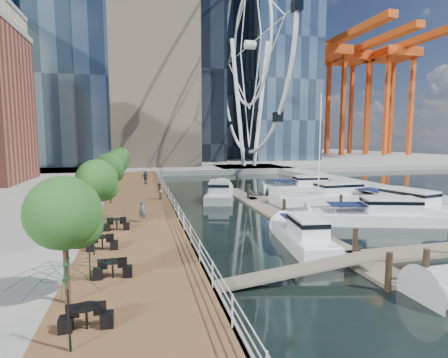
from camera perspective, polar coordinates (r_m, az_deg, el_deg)
name	(u,v)px	position (r m, az deg, el deg)	size (l,w,h in m)	color
ground	(291,253)	(21.97, 10.86, -11.72)	(520.00, 520.00, 0.00)	black
boardwalk	(138,205)	(34.52, -13.85, -4.21)	(6.00, 60.00, 1.00)	brown
seawall	(170,204)	(34.64, -8.87, -4.06)	(0.25, 60.00, 1.00)	#595954
land_far	(165,157)	(121.42, -9.55, 3.52)	(200.00, 114.00, 1.00)	gray
breakwater	(369,188)	(48.83, 22.58, -1.39)	(4.00, 60.00, 1.00)	gray
pier	(249,169)	(74.77, 4.10, 1.72)	(14.00, 12.00, 1.00)	gray
railing	(168,194)	(34.45, -9.07, -2.39)	(0.10, 60.00, 1.05)	white
floating_docks	(325,207)	(34.02, 16.14, -4.45)	(16.00, 34.00, 2.60)	#6D6051
ferris_wheel	(250,45)	(76.90, 4.26, 20.94)	(5.80, 45.60, 47.80)	white
port_cranes	(353,102)	(138.38, 20.35, 11.66)	(40.00, 52.00, 38.00)	#D84C14
street_trees	(110,167)	(33.13, -18.19, 1.82)	(2.60, 42.60, 4.60)	#3F2B1C
cafe_tables	(107,255)	(17.87, -18.58, -11.66)	(2.50, 13.70, 0.74)	black
yacht_foreground	(374,223)	(31.21, 23.35, -6.65)	(2.94, 10.96, 2.15)	silver
pedestrian_near	(142,212)	(25.41, -13.17, -5.20)	(0.54, 0.36, 1.49)	#4F5869
pedestrian_mid	(159,191)	(34.38, -10.53, -1.92)	(0.81, 0.63, 1.66)	#856C5C
pedestrian_far	(146,178)	(46.02, -12.67, 0.20)	(1.00, 0.42, 1.71)	#383F47
moored_yachts	(325,206)	(37.57, 16.20, -4.18)	(21.09, 33.84, 11.50)	silver
cafe_seating	(84,261)	(14.48, -21.83, -12.36)	(3.63, 11.67, 2.68)	#0F391E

